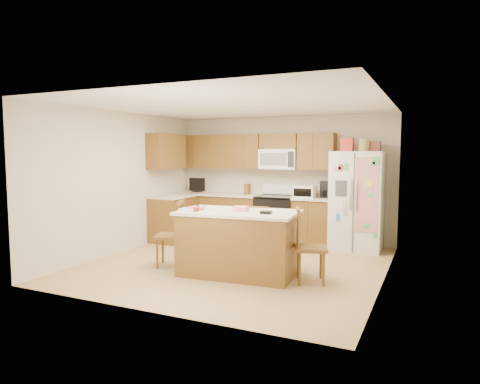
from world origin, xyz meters
The scene contains 9 objects.
ground centered at (0.00, 0.00, 0.00)m, with size 4.50×4.50×0.00m, color #9F8450.
room_shell centered at (0.00, 0.00, 1.44)m, with size 4.60×4.60×2.52m.
cabinetry centered at (-0.98, 1.79, 0.91)m, with size 3.36×1.56×2.15m.
stove centered at (0.00, 1.94, 0.47)m, with size 0.76×0.65×1.13m.
refrigerator centered at (1.57, 1.87, 0.92)m, with size 0.90×0.79×2.04m.
island centered at (0.27, -0.47, 0.47)m, with size 1.78×1.13×1.02m.
windsor_chair_left centered at (-0.87, -0.51, 0.49)m, with size 0.56×0.57×1.03m.
windsor_chair_back centered at (0.35, 0.12, 0.45)m, with size 0.43×0.41×0.95m.
windsor_chair_right centered at (1.31, -0.42, 0.49)m, with size 0.54×0.56×1.03m.
Camera 1 is at (2.85, -6.04, 1.78)m, focal length 32.00 mm.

